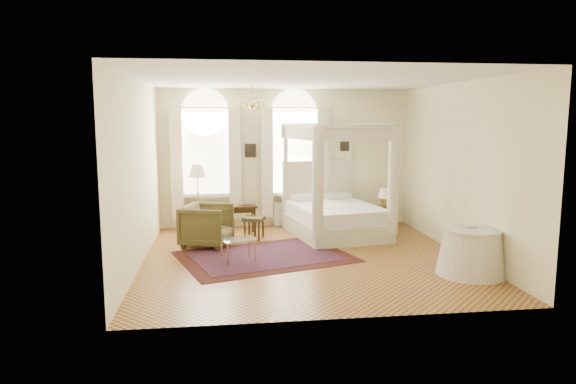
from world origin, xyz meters
name	(u,v)px	position (x,y,z in m)	size (l,w,h in m)	color
ground	(305,258)	(0.00, 0.00, 0.00)	(6.00, 6.00, 0.00)	#B07933
room_walls	(306,153)	(0.00, 0.00, 1.98)	(6.00, 6.00, 6.00)	#FDECC1
window_left	(206,166)	(-1.90, 2.87, 1.49)	(1.62, 0.27, 3.29)	white
window_right	(295,165)	(0.20, 2.87, 1.49)	(1.62, 0.27, 3.29)	white
chandelier	(252,103)	(-0.90, 1.20, 2.91)	(0.51, 0.45, 0.50)	gold
wall_pictures	(289,148)	(0.09, 2.97, 1.89)	(2.54, 0.03, 0.39)	black
canopy_bed	(336,210)	(0.97, 1.77, 0.57)	(2.26, 2.60, 2.50)	beige
nightstand	(380,217)	(2.21, 2.39, 0.27)	(0.37, 0.34, 0.53)	#3B2310
nightstand_lamp	(384,194)	(2.30, 2.44, 0.81)	(0.29, 0.29, 0.42)	gold
writing_desk	(236,209)	(-1.24, 2.07, 0.59)	(0.95, 0.55, 0.69)	#3B2310
laptop	(245,204)	(-1.03, 2.06, 0.71)	(0.37, 0.24, 0.03)	black
stool	(254,220)	(-0.87, 1.67, 0.41)	(0.55, 0.55, 0.49)	#403B1B
armchair	(207,225)	(-1.86, 1.16, 0.43)	(0.92, 0.95, 0.86)	#423C1C
coffee_table	(239,241)	(-1.26, -0.07, 0.38)	(0.71, 0.59, 0.42)	silver
floor_lamp	(197,174)	(-2.09, 2.45, 1.35)	(0.41, 0.41, 1.59)	gold
oriental_rug	(265,256)	(-0.76, 0.17, 0.01)	(3.64, 3.07, 0.01)	#41150F
side_table	(471,252)	(2.60, -1.38, 0.38)	(1.15, 1.15, 0.78)	silver
book	(463,226)	(2.50, -1.22, 0.80)	(0.20, 0.27, 0.03)	black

